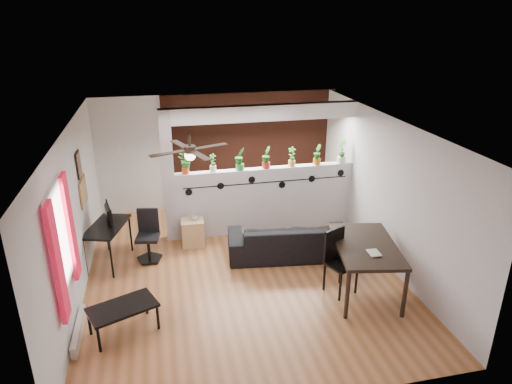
# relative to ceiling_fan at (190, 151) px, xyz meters

# --- Properties ---
(room_shell) EXTENTS (6.30, 7.10, 2.90)m
(room_shell) POSITION_rel_ceiling_fan_xyz_m (0.80, 0.30, -1.01)
(room_shell) COLOR brown
(room_shell) RESTS_ON ground
(partition_wall) EXTENTS (3.60, 0.18, 1.35)m
(partition_wall) POSITION_rel_ceiling_fan_xyz_m (1.60, 1.80, -1.64)
(partition_wall) COLOR #BCBCC1
(partition_wall) RESTS_ON ground
(ceiling_header) EXTENTS (3.60, 0.18, 0.30)m
(ceiling_header) POSITION_rel_ceiling_fan_xyz_m (1.60, 1.80, 0.14)
(ceiling_header) COLOR silver
(ceiling_header) RESTS_ON room_shell
(pier_column) EXTENTS (0.22, 0.20, 2.60)m
(pier_column) POSITION_rel_ceiling_fan_xyz_m (-0.31, 1.80, -1.01)
(pier_column) COLOR #BCBCC1
(pier_column) RESTS_ON ground
(brick_panel) EXTENTS (3.90, 0.05, 2.60)m
(brick_panel) POSITION_rel_ceiling_fan_xyz_m (1.60, 3.27, -1.01)
(brick_panel) COLOR #9D462D
(brick_panel) RESTS_ON ground
(vine_decal) EXTENTS (3.31, 0.01, 0.30)m
(vine_decal) POSITION_rel_ceiling_fan_xyz_m (1.60, 1.70, -1.23)
(vine_decal) COLOR black
(vine_decal) RESTS_ON partition_wall
(window_assembly) EXTENTS (0.09, 1.30, 1.55)m
(window_assembly) POSITION_rel_ceiling_fan_xyz_m (-1.76, -0.90, -0.81)
(window_assembly) COLOR white
(window_assembly) RESTS_ON room_shell
(baseboard_heater) EXTENTS (0.08, 1.00, 0.18)m
(baseboard_heater) POSITION_rel_ceiling_fan_xyz_m (-1.74, -0.90, -2.22)
(baseboard_heater) COLOR silver
(baseboard_heater) RESTS_ON ground
(corkboard) EXTENTS (0.03, 0.60, 0.45)m
(corkboard) POSITION_rel_ceiling_fan_xyz_m (-1.78, 1.25, -0.96)
(corkboard) COLOR #A27B4E
(corkboard) RESTS_ON room_shell
(framed_art) EXTENTS (0.03, 0.34, 0.44)m
(framed_art) POSITION_rel_ceiling_fan_xyz_m (-1.78, 1.20, -0.46)
(framed_art) COLOR #8C7259
(framed_art) RESTS_ON room_shell
(ceiling_fan) EXTENTS (1.19, 1.19, 0.43)m
(ceiling_fan) POSITION_rel_ceiling_fan_xyz_m (0.00, 0.00, 0.00)
(ceiling_fan) COLOR black
(ceiling_fan) RESTS_ON room_shell
(potted_plant_0) EXTENTS (0.21, 0.17, 0.40)m
(potted_plant_0) POSITION_rel_ceiling_fan_xyz_m (0.02, 1.80, -0.75)
(potted_plant_0) COLOR red
(potted_plant_0) RESTS_ON partition_wall
(potted_plant_1) EXTENTS (0.21, 0.20, 0.36)m
(potted_plant_1) POSITION_rel_ceiling_fan_xyz_m (0.55, 1.80, -0.77)
(potted_plant_1) COLOR white
(potted_plant_1) RESTS_ON partition_wall
(potted_plant_2) EXTENTS (0.29, 0.26, 0.45)m
(potted_plant_2) POSITION_rel_ceiling_fan_xyz_m (1.07, 1.80, -0.73)
(potted_plant_2) COLOR #2E7F39
(potted_plant_2) RESTS_ON partition_wall
(potted_plant_3) EXTENTS (0.27, 0.29, 0.44)m
(potted_plant_3) POSITION_rel_ceiling_fan_xyz_m (1.60, 1.80, -0.73)
(potted_plant_3) COLOR #AF211C
(potted_plant_3) RESTS_ON partition_wall
(potted_plant_4) EXTENTS (0.24, 0.22, 0.40)m
(potted_plant_4) POSITION_rel_ceiling_fan_xyz_m (2.13, 1.80, -0.75)
(potted_plant_4) COLOR gold
(potted_plant_4) RESTS_ON partition_wall
(potted_plant_5) EXTENTS (0.25, 0.26, 0.41)m
(potted_plant_5) POSITION_rel_ceiling_fan_xyz_m (2.65, 1.80, -0.75)
(potted_plant_5) COLOR #C46A17
(potted_plant_5) RESTS_ON partition_wall
(potted_plant_6) EXTENTS (0.26, 0.30, 0.49)m
(potted_plant_6) POSITION_rel_ceiling_fan_xyz_m (3.18, 1.80, -0.71)
(potted_plant_6) COLOR silver
(potted_plant_6) RESTS_ON partition_wall
(sofa) EXTENTS (2.21, 1.10, 0.62)m
(sofa) POSITION_rel_ceiling_fan_xyz_m (1.77, 0.67, -2.00)
(sofa) COLOR black
(sofa) RESTS_ON ground
(cube_shelf) EXTENTS (0.44, 0.39, 0.52)m
(cube_shelf) POSITION_rel_ceiling_fan_xyz_m (0.07, 1.46, -2.05)
(cube_shelf) COLOR tan
(cube_shelf) RESTS_ON ground
(cup) EXTENTS (0.12, 0.12, 0.09)m
(cup) POSITION_rel_ceiling_fan_xyz_m (0.12, 1.46, -1.75)
(cup) COLOR gray
(cup) RESTS_ON cube_shelf
(computer_desk) EXTENTS (0.82, 1.14, 0.75)m
(computer_desk) POSITION_rel_ceiling_fan_xyz_m (-1.45, 1.07, -1.64)
(computer_desk) COLOR black
(computer_desk) RESTS_ON ground
(monitor) EXTENTS (0.32, 0.12, 0.18)m
(monitor) POSITION_rel_ceiling_fan_xyz_m (-1.45, 1.22, -1.48)
(monitor) COLOR black
(monitor) RESTS_ON computer_desk
(office_chair) EXTENTS (0.49, 0.49, 0.94)m
(office_chair) POSITION_rel_ceiling_fan_xyz_m (-0.76, 1.07, -1.90)
(office_chair) COLOR black
(office_chair) RESTS_ON ground
(dining_table) EXTENTS (1.19, 1.67, 0.84)m
(dining_table) POSITION_rel_ceiling_fan_xyz_m (2.62, -0.69, -1.57)
(dining_table) COLOR black
(dining_table) RESTS_ON ground
(book) EXTENTS (0.18, 0.23, 0.02)m
(book) POSITION_rel_ceiling_fan_xyz_m (2.52, -0.99, -1.47)
(book) COLOR gray
(book) RESTS_ON dining_table
(folding_chair) EXTENTS (0.56, 0.56, 1.05)m
(folding_chair) POSITION_rel_ceiling_fan_xyz_m (2.20, -0.58, -1.69)
(folding_chair) COLOR black
(folding_chair) RESTS_ON ground
(coffee_table) EXTENTS (1.04, 0.82, 0.43)m
(coffee_table) POSITION_rel_ceiling_fan_xyz_m (-1.12, -0.95, -1.93)
(coffee_table) COLOR black
(coffee_table) RESTS_ON ground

